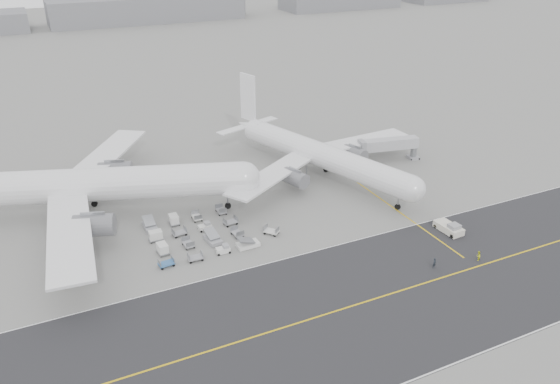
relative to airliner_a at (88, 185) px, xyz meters
name	(u,v)px	position (x,y,z in m)	size (l,w,h in m)	color
ground	(268,256)	(25.00, -27.75, -6.57)	(700.00, 700.00, 0.00)	gray
taxiway	(348,307)	(30.02, -45.73, -6.56)	(220.00, 59.00, 0.03)	#2A2A2D
horizon_buildings	(132,23)	(55.00, 232.25, -6.57)	(520.00, 28.00, 28.00)	gray
airliner_a	(88,185)	(0.00, 0.00, 0.00)	(63.76, 62.57, 22.85)	white
airliner_b	(318,154)	(48.53, -2.52, -1.10)	(52.18, 53.21, 19.00)	white
pushback_tug	(449,228)	(58.58, -34.72, -5.71)	(3.01, 7.37, 2.09)	silver
jet_bridge	(389,145)	(68.21, -2.05, -2.51)	(15.63, 5.71, 5.83)	gray
gse_cluster	(197,238)	(15.72, -16.92, -6.57)	(21.99, 21.19, 1.98)	#929397
stray_dolly	(271,234)	(28.58, -21.34, -6.57)	(1.64, 2.66, 1.64)	silver
ground_crew_a	(434,263)	(48.34, -42.94, -5.64)	(0.68, 0.45, 1.87)	black
ground_crew_b	(478,256)	(56.55, -44.29, -5.70)	(0.85, 0.66, 1.75)	yellow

